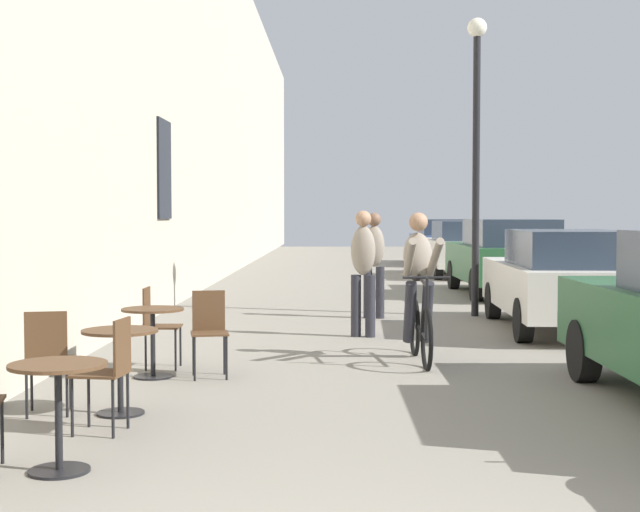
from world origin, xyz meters
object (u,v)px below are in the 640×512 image
Objects in this scene: cafe_table_near at (58,393)px; cafe_table_far at (153,327)px; street_lamp at (476,128)px; parked_car_second at (562,279)px; cafe_chair_far_toward_wall at (156,321)px; parked_car_fifth at (442,241)px; parked_car_third at (506,256)px; cafe_chair_mid_toward_wall at (110,367)px; pedestrian_mid at (374,259)px; parked_car_fourth at (462,248)px; cafe_chair_far_toward_street at (209,327)px; cafe_table_mid at (120,353)px; cafe_chair_mid_toward_street at (48,355)px; cyclist_on_bicycle at (419,290)px; pedestrian_near at (363,266)px.

cafe_table_far is at bearing 91.38° from cafe_table_near.
street_lamp reaches higher than parked_car_second.
parked_car_fifth is (5.48, 20.63, 0.27)m from cafe_chair_far_toward_wall.
parked_car_fifth is at bearing 90.03° from parked_car_third.
parked_car_second is at bearing -90.82° from parked_car_fifth.
cafe_chair_mid_toward_wall is 24.15m from parked_car_fifth.
pedestrian_mid is 0.38× the size of parked_car_third.
cafe_table_near is at bearing -105.50° from parked_car_fourth.
parked_car_third reaches higher than cafe_chair_far_toward_street.
cafe_chair_mid_toward_wall is at bearing -86.38° from cafe_table_far.
street_lamp is 3.17m from parked_car_second.
cafe_table_mid is 0.60m from cafe_chair_mid_toward_street.
cafe_table_far is 0.58m from cafe_chair_far_toward_street.
parked_car_fifth is at bearing 79.58° from pedestrian_mid.
cyclist_on_bicycle is 0.41× the size of parked_car_fifth.
pedestrian_mid is (2.35, 7.76, 0.45)m from cafe_chair_mid_toward_wall.
pedestrian_near is at bearing 106.73° from cyclist_on_bicycle.
street_lamp is 1.09× the size of parked_car_third.
cafe_chair_mid_toward_wall is at bearing -85.59° from cafe_chair_far_toward_wall.
cafe_table_near is at bearing -89.72° from cafe_table_mid.
cafe_chair_mid_toward_street is 1.24× the size of cafe_table_far.
cafe_chair_far_toward_street is 1.00× the size of cafe_chair_far_toward_wall.
parked_car_fourth reaches higher than cafe_chair_mid_toward_wall.
cafe_table_mid is at bearing -132.44° from parked_car_second.
cafe_table_mid is 7.53m from pedestrian_mid.
cafe_chair_far_toward_wall is 0.18× the size of street_lamp.
cafe_chair_far_toward_wall is 6.19m from parked_car_second.
parked_car_fifth is at bearing 77.11° from cafe_chair_far_toward_street.
cafe_chair_mid_toward_wall is at bearing -113.68° from parked_car_third.
pedestrian_near reaches higher than cafe_table_mid.
cafe_table_far is at bearing -104.32° from parked_car_fifth.
parked_car_second reaches higher than cafe_table_near.
cafe_table_far is (-0.15, 2.38, 0.00)m from cafe_chair_mid_toward_wall.
cafe_table_mid is 0.81× the size of cafe_chair_far_toward_street.
cafe_table_mid is 12.55m from parked_car_third.
parked_car_third is at bearing 73.15° from cyclist_on_bicycle.
parked_car_fifth is (0.25, 17.35, 0.03)m from parked_car_second.
parked_car_third is (2.91, 4.24, -0.14)m from pedestrian_mid.
cafe_chair_mid_toward_street is 0.52× the size of pedestrian_mid.
cafe_chair_mid_toward_street is 2.17m from cafe_chair_far_toward_street.
parked_car_third is (5.49, 9.07, 0.30)m from cafe_chair_far_toward_wall.
street_lamp is (1.34, 4.56, 2.30)m from cyclist_on_bicycle.
cafe_chair_mid_toward_street is 0.20× the size of parked_car_third.
parked_car_second reaches higher than cafe_table_far.
cafe_chair_far_toward_wall is 7.20m from street_lamp.
cyclist_on_bicycle reaches higher than cafe_table_far.
cafe_table_far is (-0.07, 1.72, 0.00)m from cafe_table_mid.
parked_car_fifth is (-0.01, 11.56, -0.04)m from parked_car_third.
parked_car_third is 5.72m from parked_car_fourth.
parked_car_fifth reaches higher than cafe_chair_mid_toward_wall.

